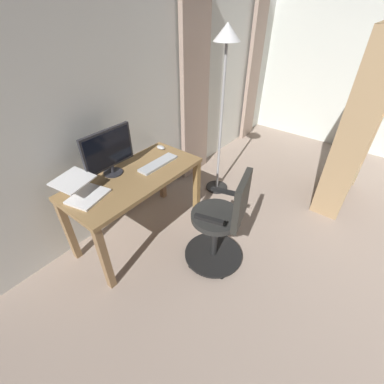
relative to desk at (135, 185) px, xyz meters
name	(u,v)px	position (x,y,z in m)	size (l,w,h in m)	color
back_room_partition	(170,80)	(-1.05, -0.46, 0.68)	(5.05, 0.10, 2.62)	silver
curtain_left_panel	(254,71)	(-2.92, -0.35, 0.48)	(0.35, 0.06, 2.22)	tan
curtain_right_panel	(195,93)	(-1.38, -0.35, 0.48)	(0.50, 0.06, 2.22)	tan
desk	(135,185)	(0.00, 0.00, 0.00)	(1.32, 0.61, 0.74)	olive
office_chair	(222,224)	(-0.22, 0.85, -0.17)	(0.56, 0.56, 0.97)	black
computer_monitor	(108,151)	(0.09, -0.19, 0.34)	(0.51, 0.18, 0.43)	#232328
computer_keyboard	(158,164)	(-0.29, 0.04, 0.12)	(0.44, 0.12, 0.02)	#B7BCC1
laptop	(83,190)	(0.46, -0.09, 0.17)	(0.38, 0.42, 0.16)	white
computer_mouse	(161,147)	(-0.54, -0.17, 0.13)	(0.06, 0.10, 0.04)	#B7BCC1
bookshelf	(356,124)	(-1.97, 1.40, 0.33)	(0.92, 0.30, 1.90)	tan
floor_lamp	(225,70)	(-1.19, 0.17, 0.84)	(0.28, 0.28, 1.88)	black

